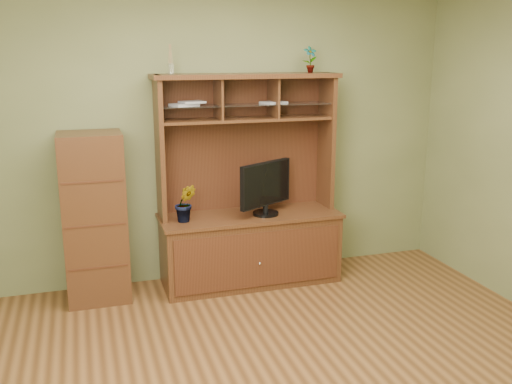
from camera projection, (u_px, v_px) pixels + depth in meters
name	position (u px, v px, depth m)	size (l,w,h in m)	color
room	(294.00, 179.00, 3.36)	(4.54, 4.04, 2.74)	#533217
media_hutch	(249.00, 227.00, 5.23)	(1.66, 0.61, 1.90)	#3F2312
monitor	(266.00, 187.00, 5.10)	(0.55, 0.34, 0.48)	black
orchid_plant	(185.00, 203.00, 4.91)	(0.18, 0.15, 0.33)	#26551D
top_plant	(310.00, 59.00, 5.12)	(0.12, 0.08, 0.24)	#3E6824
reed_diffuser	(171.00, 62.00, 4.76)	(0.05, 0.05, 0.25)	silver
magazines	(216.00, 103.00, 4.95)	(1.07, 0.23, 0.04)	silver
side_cabinet	(95.00, 218.00, 4.81)	(0.52, 0.47, 1.44)	#3F2312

